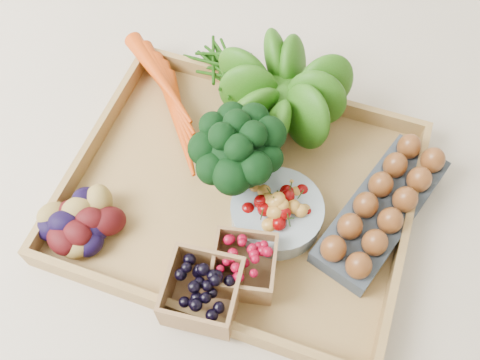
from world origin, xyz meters
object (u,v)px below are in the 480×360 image
(tray, at_px, (240,196))
(egg_carton, at_px, (381,211))
(broccoli, at_px, (238,165))
(cherry_bowl, at_px, (277,213))

(tray, distance_m, egg_carton, 0.23)
(broccoli, bearing_deg, egg_carton, 4.75)
(cherry_bowl, height_order, egg_carton, cherry_bowl)
(tray, relative_size, egg_carton, 1.99)
(tray, relative_size, broccoli, 3.70)
(egg_carton, bearing_deg, broccoli, -156.88)
(cherry_bowl, bearing_deg, egg_carton, 21.27)
(egg_carton, bearing_deg, tray, -152.16)
(broccoli, height_order, cherry_bowl, broccoli)
(broccoli, height_order, egg_carton, broccoli)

